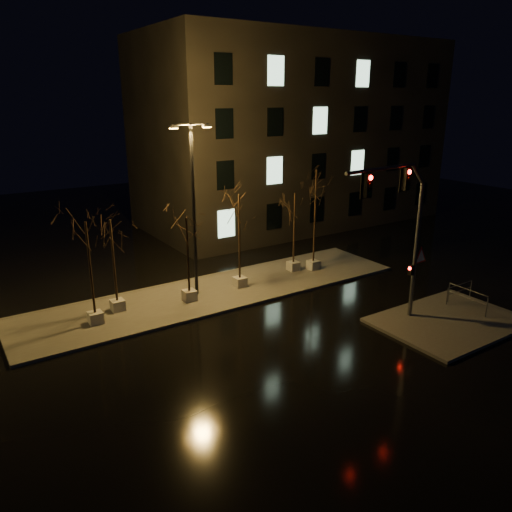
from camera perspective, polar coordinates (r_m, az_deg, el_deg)
ground at (r=23.38m, az=2.96°, el=-8.85°), size 90.00×90.00×0.00m
median at (r=27.98m, az=-4.31°, el=-4.09°), size 22.00×5.00×0.15m
sidewalk_corner at (r=26.13m, az=21.22°, el=-6.95°), size 7.00×5.00×0.15m
building at (r=43.81m, az=4.09°, el=13.84°), size 25.00×12.00×15.00m
tree_0 at (r=23.91m, az=-18.67°, el=1.18°), size 1.80×1.80×5.10m
tree_1 at (r=25.12m, az=-16.16°, el=1.73°), size 1.80×1.80×4.84m
tree_2 at (r=25.69m, az=-7.90°, el=2.25°), size 1.80×1.80×4.63m
tree_3 at (r=27.25m, az=-1.94°, el=4.65°), size 1.80×1.80×5.45m
tree_4 at (r=30.13m, az=4.43°, el=5.17°), size 1.80×1.80×4.97m
tree_5 at (r=30.24m, az=6.85°, el=7.18°), size 1.80×1.80×6.36m
traffic_signal_mast at (r=23.48m, az=16.51°, el=3.83°), size 6.16×0.67×7.54m
streetlight_main at (r=26.11m, az=-7.17°, el=6.38°), size 2.26×0.34×9.06m
guard_rail_a at (r=28.49m, az=22.24°, el=-3.58°), size 2.10×0.08×0.91m
guard_rail_b at (r=27.43m, az=23.02°, el=-4.26°), size 0.10×2.26×1.07m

